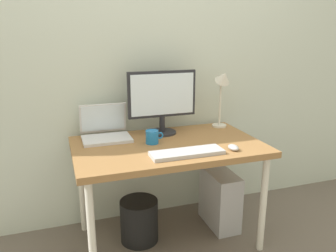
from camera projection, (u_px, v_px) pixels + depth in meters
ground_plane at (168, 238)px, 2.40m from camera, size 6.00×6.00×0.00m
back_wall at (149, 47)px, 2.44m from camera, size 4.40×0.04×2.60m
desk at (168, 153)px, 2.22m from camera, size 1.21×0.74×0.70m
monitor at (162, 99)px, 2.37m from camera, size 0.49×0.20×0.44m
laptop at (105, 130)px, 2.31m from camera, size 0.32×0.27×0.23m
desk_lamp at (223, 86)px, 2.49m from camera, size 0.11×0.16×0.45m
keyboard at (187, 153)px, 2.01m from camera, size 0.44×0.14×0.02m
mouse at (233, 147)px, 2.09m from camera, size 0.06×0.09×0.03m
coffee_mug at (152, 137)px, 2.20m from camera, size 0.12×0.08×0.09m
computer_tower at (220, 199)px, 2.52m from camera, size 0.18×0.36×0.42m
wastebasket at (139, 221)px, 2.35m from camera, size 0.26×0.26×0.30m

